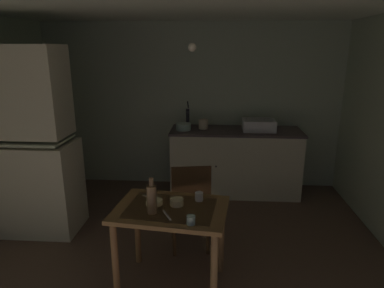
% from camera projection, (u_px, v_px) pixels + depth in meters
% --- Properties ---
extents(ground_plane, '(5.33, 5.33, 0.00)m').
position_uv_depth(ground_plane, '(179.00, 248.00, 3.56)').
color(ground_plane, brown).
extents(wall_back, '(4.43, 0.10, 2.40)m').
position_uv_depth(wall_back, '(192.00, 106.00, 5.04)').
color(wall_back, '#B6C6AB').
rests_on(wall_back, ground).
extents(hutch_cabinet, '(0.95, 0.57, 2.07)m').
position_uv_depth(hutch_cabinet, '(30.00, 149.00, 3.70)').
color(hutch_cabinet, beige).
rests_on(hutch_cabinet, ground).
extents(counter_cabinet, '(1.82, 0.64, 0.93)m').
position_uv_depth(counter_cabinet, '(235.00, 162.00, 4.84)').
color(counter_cabinet, beige).
rests_on(counter_cabinet, ground).
extents(sink_basin, '(0.44, 0.34, 0.15)m').
position_uv_depth(sink_basin, '(259.00, 125.00, 4.67)').
color(sink_basin, white).
rests_on(sink_basin, counter_cabinet).
extents(hand_pump, '(0.05, 0.27, 0.39)m').
position_uv_depth(hand_pump, '(188.00, 117.00, 4.75)').
color(hand_pump, '#232328').
rests_on(hand_pump, counter_cabinet).
extents(mixing_bowl_counter, '(0.21, 0.21, 0.09)m').
position_uv_depth(mixing_bowl_counter, '(183.00, 127.00, 4.70)').
color(mixing_bowl_counter, '#ADD1C1').
rests_on(mixing_bowl_counter, counter_cabinet).
extents(stoneware_crock, '(0.13, 0.13, 0.13)m').
position_uv_depth(stoneware_crock, '(203.00, 124.00, 4.77)').
color(stoneware_crock, beige).
rests_on(stoneware_crock, counter_cabinet).
extents(dining_table, '(1.00, 0.75, 0.75)m').
position_uv_depth(dining_table, '(171.00, 221.00, 2.85)').
color(dining_table, brown).
rests_on(dining_table, ground).
extents(chair_far_side, '(0.46, 0.46, 0.96)m').
position_uv_depth(chair_far_side, '(190.00, 205.00, 3.41)').
color(chair_far_side, '#492E19').
rests_on(chair_far_side, ground).
extents(serving_bowl_wide, '(0.12, 0.12, 0.06)m').
position_uv_depth(serving_bowl_wide, '(177.00, 202.00, 2.86)').
color(serving_bowl_wide, beige).
rests_on(serving_bowl_wide, dining_table).
extents(soup_bowl_small, '(0.14, 0.14, 0.04)m').
position_uv_depth(soup_bowl_small, '(154.00, 202.00, 2.88)').
color(soup_bowl_small, beige).
rests_on(soup_bowl_small, dining_table).
extents(teacup_cream, '(0.07, 0.07, 0.07)m').
position_uv_depth(teacup_cream, '(199.00, 196.00, 2.94)').
color(teacup_cream, white).
rests_on(teacup_cream, dining_table).
extents(teacup_mint, '(0.06, 0.06, 0.07)m').
position_uv_depth(teacup_mint, '(191.00, 220.00, 2.54)').
color(teacup_mint, '#ADD1C1').
rests_on(teacup_mint, dining_table).
extents(glass_bottle, '(0.08, 0.08, 0.30)m').
position_uv_depth(glass_bottle, '(152.00, 199.00, 2.70)').
color(glass_bottle, olive).
rests_on(glass_bottle, dining_table).
extents(table_knife, '(0.10, 0.17, 0.00)m').
position_uv_depth(table_knife, '(167.00, 215.00, 2.69)').
color(table_knife, silver).
rests_on(table_knife, dining_table).
extents(teaspoon_near_bowl, '(0.12, 0.08, 0.00)m').
position_uv_depth(teaspoon_near_bowl, '(149.00, 197.00, 3.02)').
color(teaspoon_near_bowl, beige).
rests_on(teaspoon_near_bowl, dining_table).
extents(pendant_bulb, '(0.08, 0.08, 0.08)m').
position_uv_depth(pendant_bulb, '(192.00, 47.00, 3.10)').
color(pendant_bulb, '#F9EFCC').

